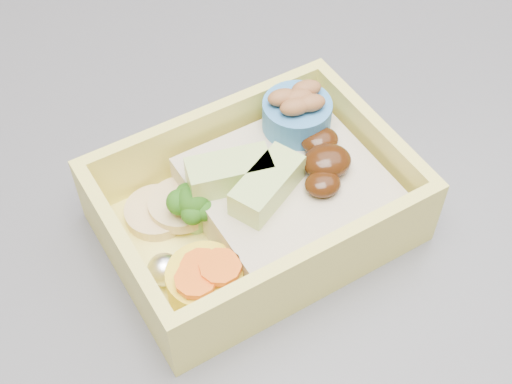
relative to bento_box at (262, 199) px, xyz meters
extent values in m
cube|color=#36363B|center=(0.04, -0.10, -0.04)|extent=(1.24, 0.84, 0.04)
cube|color=#F7E966|center=(0.00, 0.00, -0.02)|extent=(0.18, 0.15, 0.01)
cube|color=#F7E966|center=(-0.02, 0.05, 0.01)|extent=(0.15, 0.05, 0.04)
cube|color=#F7E966|center=(0.01, -0.05, 0.01)|extent=(0.15, 0.05, 0.04)
cube|color=#F7E966|center=(0.07, 0.02, 0.01)|extent=(0.03, 0.10, 0.04)
cube|color=#F7E966|center=(-0.08, -0.02, 0.01)|extent=(0.03, 0.10, 0.04)
cube|color=tan|center=(0.01, 0.00, 0.00)|extent=(0.12, 0.11, 0.02)
ellipsoid|color=#341707|center=(0.04, 0.00, 0.02)|extent=(0.03, 0.03, 0.01)
ellipsoid|color=#341707|center=(0.04, 0.02, 0.02)|extent=(0.03, 0.02, 0.01)
ellipsoid|color=#341707|center=(0.03, -0.01, 0.02)|extent=(0.02, 0.02, 0.01)
cube|color=#BAD971|center=(0.00, -0.01, 0.02)|extent=(0.05, 0.04, 0.02)
cube|color=#BAD971|center=(-0.02, 0.01, 0.02)|extent=(0.04, 0.02, 0.02)
cylinder|color=#83B461|center=(-0.04, 0.00, -0.01)|extent=(0.01, 0.01, 0.01)
sphere|color=#265F15|center=(-0.04, 0.00, 0.01)|extent=(0.02, 0.02, 0.02)
sphere|color=#265F15|center=(-0.03, 0.01, 0.01)|extent=(0.01, 0.01, 0.01)
sphere|color=#265F15|center=(-0.04, 0.00, 0.01)|extent=(0.01, 0.01, 0.01)
sphere|color=#265F15|center=(-0.03, 0.00, 0.01)|extent=(0.01, 0.01, 0.01)
sphere|color=#265F15|center=(-0.04, -0.01, 0.01)|extent=(0.01, 0.01, 0.01)
sphere|color=#265F15|center=(-0.04, 0.01, 0.01)|extent=(0.01, 0.01, 0.01)
cylinder|color=yellow|center=(-0.04, -0.04, 0.00)|extent=(0.04, 0.04, 0.02)
cylinder|color=orange|center=(-0.04, -0.04, 0.01)|extent=(0.02, 0.02, 0.00)
cylinder|color=orange|center=(-0.05, -0.05, 0.01)|extent=(0.02, 0.02, 0.00)
cylinder|color=orange|center=(-0.03, -0.04, 0.01)|extent=(0.02, 0.02, 0.00)
cylinder|color=tan|center=(-0.06, 0.01, -0.01)|extent=(0.04, 0.04, 0.01)
cylinder|color=tan|center=(-0.04, 0.01, -0.01)|extent=(0.04, 0.04, 0.01)
ellipsoid|color=white|center=(-0.03, 0.03, 0.00)|extent=(0.02, 0.02, 0.02)
ellipsoid|color=white|center=(-0.06, -0.03, 0.00)|extent=(0.02, 0.02, 0.02)
cylinder|color=#377CBD|center=(0.03, 0.04, 0.02)|extent=(0.04, 0.04, 0.02)
ellipsoid|color=brown|center=(0.03, 0.04, 0.03)|extent=(0.02, 0.01, 0.01)
ellipsoid|color=brown|center=(0.04, 0.04, 0.03)|extent=(0.02, 0.01, 0.01)
ellipsoid|color=brown|center=(0.02, 0.04, 0.03)|extent=(0.02, 0.01, 0.01)
ellipsoid|color=brown|center=(0.04, 0.03, 0.03)|extent=(0.02, 0.01, 0.01)
ellipsoid|color=brown|center=(0.03, 0.03, 0.03)|extent=(0.02, 0.01, 0.01)
camera|label=1|loc=(-0.06, -0.23, 0.30)|focal=50.00mm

